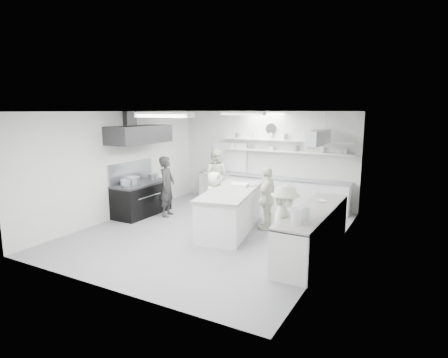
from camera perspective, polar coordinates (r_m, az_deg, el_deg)
The scene contains 27 objects.
floor at distance 9.53m, azimuth -1.98°, elevation -8.11°, with size 6.00×7.00×0.02m, color gray.
ceiling at distance 9.03m, azimuth -2.10°, elevation 10.36°, with size 6.00×7.00×0.02m, color white.
wall_back at distance 12.27m, azimuth 6.34°, elevation 3.28°, with size 6.00×0.04×3.00m, color silver.
wall_front at distance 6.47m, azimuth -18.09°, elevation -3.74°, with size 6.00×0.04×3.00m, color silver.
wall_left at distance 10.98m, azimuth -15.64°, elevation 2.10°, with size 0.04×7.00×3.00m, color silver.
wall_right at distance 8.08m, azimuth 16.59°, elevation -0.87°, with size 0.04×7.00×3.00m, color silver.
stove at distance 11.20m, azimuth -12.48°, elevation -3.07°, with size 0.80×1.80×0.90m, color black.
exhaust_hood at distance 10.92m, azimuth -12.87°, elevation 6.67°, with size 0.85×2.00×0.50m, color #333335.
back_counter at distance 12.06m, azimuth 7.01°, elevation -1.88°, with size 5.00×0.60×0.92m, color silver.
shelf_lower at distance 11.87m, azimuth 9.25°, elevation 4.18°, with size 4.20×0.26×0.04m, color silver.
shelf_upper at distance 11.84m, azimuth 9.30°, elevation 5.86°, with size 4.20×0.26×0.04m, color silver.
pass_through_window at distance 12.81m, azimuth 0.90°, elevation 3.42°, with size 1.30×0.04×1.00m, color black.
wall_clock at distance 12.08m, azimuth 7.24°, elevation 7.67°, with size 0.32×0.32×0.05m, color silver.
right_counter at distance 8.23m, azimuth 13.51°, elevation -7.94°, with size 0.74×3.30×0.94m, color silver.
pot_rack at distance 10.52m, azimuth 14.28°, elevation 6.20°, with size 0.30×1.60×0.40m, color #9DA2A8.
light_fixture_front at distance 7.54m, azimuth -9.20°, elevation 9.67°, with size 1.30×0.25×0.10m, color silver.
light_fixture_rear at distance 10.62m, azimuth 2.94°, elevation 10.00°, with size 1.30×0.25×0.10m, color silver.
prep_island at distance 9.52m, azimuth 1.05°, elevation -4.92°, with size 1.01×2.71×1.00m, color silver.
stove_pot at distance 10.84m, azimuth -13.74°, elevation -0.38°, with size 0.40×0.40×0.26m, color #9DA2A8.
cook_stove at distance 10.82m, azimuth -8.73°, elevation -1.14°, with size 0.63×0.42×1.74m, color #252525.
cook_back at distance 12.30m, azimuth -1.39°, elevation 0.48°, with size 0.86×0.67×1.78m, color white.
cook_island_left at distance 9.99m, azimuth -1.55°, elevation -2.92°, with size 0.70×0.45×1.43m, color white.
cook_island_right at distance 9.60m, azimuth 6.61°, elevation -2.94°, with size 0.95×0.40×1.62m, color white.
cook_right at distance 7.52m, azimuth 9.31°, elevation -6.89°, with size 1.04×0.60×1.60m, color white.
bowl_island_a at distance 9.97m, azimuth 4.20°, elevation -1.09°, with size 0.28×0.28×0.07m, color #9DA2A8.
bowl_island_b at distance 9.04m, azimuth -0.51°, elevation -2.32°, with size 0.17×0.17×0.05m, color silver.
bowl_right at distance 8.76m, azimuth 14.49°, elevation -3.43°, with size 0.26×0.26×0.06m, color silver.
Camera 1 is at (4.62, -7.77, 3.04)m, focal length 29.85 mm.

